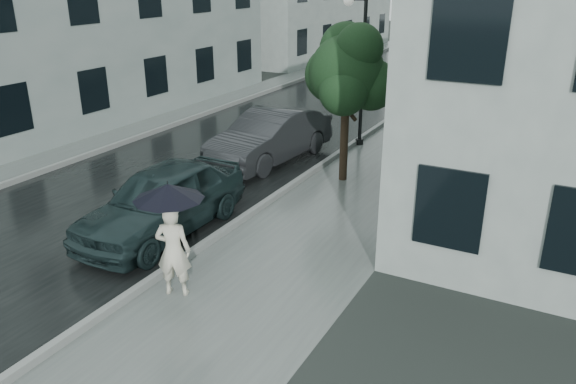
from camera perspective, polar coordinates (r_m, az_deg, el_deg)
The scene contains 12 objects.
ground at distance 10.91m, azimuth -3.99°, elevation -8.99°, with size 120.00×120.00×0.00m, color black.
sidewalk at distance 21.23m, azimuth 13.95°, elevation 5.79°, with size 3.50×60.00×0.01m, color slate.
kerb_near at distance 21.70m, azimuth 9.30°, elevation 6.68°, with size 0.15×60.00×0.15m, color slate.
asphalt_road at distance 23.03m, azimuth 0.98°, elevation 7.63°, with size 6.85×60.00×0.00m, color black.
kerb_far at distance 24.75m, azimuth -6.34°, elevation 8.66°, with size 0.15×60.00×0.15m, color slate.
sidewalk_far at distance 25.29m, azimuth -8.09°, elevation 8.68°, with size 1.70×60.00×0.01m, color #4C5451.
pedestrian at distance 10.28m, azimuth -11.57°, elevation -5.86°, with size 0.63×0.42×1.74m, color beige.
umbrella at distance 9.79m, azimuth -12.07°, elevation 0.04°, with size 1.60×1.60×1.27m.
street_tree at distance 15.37m, azimuth 6.10°, elevation 12.13°, with size 2.62×2.38×4.34m.
lamp_post at distance 18.87m, azimuth 7.16°, elevation 12.96°, with size 0.83×0.44×4.83m.
car_near at distance 12.80m, azimuth -12.65°, elevation -0.79°, with size 1.83×4.56×1.55m, color #192A2B.
car_far at distance 17.35m, azimuth -1.82°, elevation 5.67°, with size 1.67×4.78×1.58m, color #222427.
Camera 1 is at (5.06, -7.93, 5.53)m, focal length 35.00 mm.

